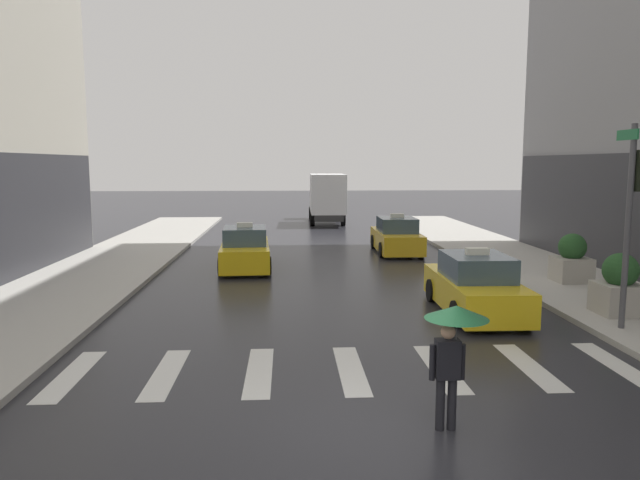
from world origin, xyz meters
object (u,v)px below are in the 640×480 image
at_px(taxi_lead, 475,287).
at_px(pedestrian_with_umbrella, 453,333).
at_px(taxi_third, 396,237).
at_px(traffic_light_pole, 634,198).
at_px(planter_mid_block, 572,260).
at_px(box_truck, 327,196).
at_px(taxi_second, 245,250).
at_px(planter_near_corner, 619,286).

relative_size(taxi_lead, pedestrian_with_umbrella, 2.35).
bearing_deg(taxi_third, taxi_lead, -89.41).
distance_m(traffic_light_pole, pedestrian_with_umbrella, 7.53).
height_order(pedestrian_with_umbrella, planter_mid_block, pedestrian_with_umbrella).
bearing_deg(box_truck, taxi_lead, -84.32).
bearing_deg(planter_mid_block, taxi_second, 160.84).
relative_size(pedestrian_with_umbrella, planter_mid_block, 1.21).
bearing_deg(planter_near_corner, taxi_lead, 166.32).
distance_m(taxi_lead, pedestrian_with_umbrella, 7.44).
distance_m(traffic_light_pole, taxi_third, 13.62).
height_order(taxi_third, box_truck, box_truck).
height_order(taxi_lead, taxi_third, same).
bearing_deg(taxi_lead, planter_near_corner, -13.68).
bearing_deg(traffic_light_pole, taxi_lead, 143.92).
distance_m(taxi_second, planter_mid_block, 11.70).
bearing_deg(planter_mid_block, planter_near_corner, -100.90).
bearing_deg(planter_near_corner, pedestrian_with_umbrella, -135.35).
bearing_deg(pedestrian_with_umbrella, taxi_third, 82.03).
height_order(traffic_light_pole, taxi_third, traffic_light_pole).
xyz_separation_m(taxi_lead, planter_near_corner, (3.53, -0.86, 0.15)).
bearing_deg(taxi_second, pedestrian_with_umbrella, -73.79).
xyz_separation_m(traffic_light_pole, pedestrian_with_umbrella, (-5.57, -4.76, -1.74)).
bearing_deg(traffic_light_pole, taxi_third, 103.29).
relative_size(traffic_light_pole, taxi_lead, 1.05).
bearing_deg(box_truck, planter_near_corner, -76.65).
xyz_separation_m(traffic_light_pole, planter_near_corner, (0.57, 1.30, -2.38)).
xyz_separation_m(box_truck, pedestrian_with_umbrella, (-0.20, -31.06, -0.34)).
xyz_separation_m(pedestrian_with_umbrella, planter_near_corner, (6.14, 6.06, -0.64)).
bearing_deg(planter_near_corner, taxi_third, 107.27).
relative_size(traffic_light_pole, pedestrian_with_umbrella, 2.47).
distance_m(taxi_second, box_truck, 17.52).
bearing_deg(taxi_second, taxi_lead, -47.00).
relative_size(taxi_second, box_truck, 0.61).
bearing_deg(taxi_lead, pedestrian_with_umbrella, -110.61).
xyz_separation_m(taxi_lead, box_truck, (-2.40, 24.14, 1.13)).
xyz_separation_m(traffic_light_pole, box_truck, (-5.37, 26.30, -1.41)).
bearing_deg(pedestrian_with_umbrella, taxi_lead, 69.39).
relative_size(traffic_light_pole, planter_mid_block, 3.00).
relative_size(box_truck, pedestrian_with_umbrella, 3.91).
bearing_deg(planter_mid_block, box_truck, 107.98).
bearing_deg(taxi_lead, taxi_third, 90.59).
bearing_deg(taxi_second, box_truck, 75.75).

